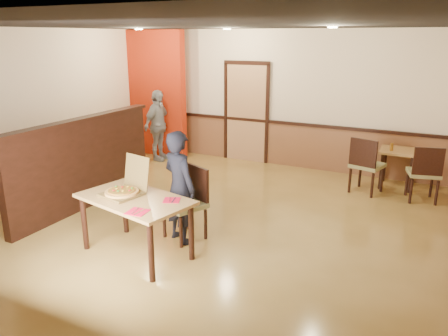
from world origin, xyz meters
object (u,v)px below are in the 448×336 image
at_px(diner_chair, 189,200).
at_px(side_table, 398,159).
at_px(side_chair_right, 425,171).
at_px(passerby, 158,126).
at_px(condiment, 392,147).
at_px(diner, 180,187).
at_px(pizza_box, 125,190).
at_px(side_chair_left, 366,163).
at_px(main_table, 135,206).

height_order(diner_chair, side_table, diner_chair).
bearing_deg(side_chair_right, passerby, -16.08).
xyz_separation_m(passerby, condiment, (4.80, 0.31, -0.01)).
bearing_deg(diner, side_table, -101.55).
height_order(side_chair_right, pizza_box, pizza_box).
distance_m(diner, condiment, 4.16).
xyz_separation_m(side_chair_left, pizza_box, (-2.35, -3.56, 0.27)).
height_order(passerby, pizza_box, passerby).
bearing_deg(side_table, side_chair_right, -52.96).
height_order(side_table, pizza_box, pizza_box).
height_order(main_table, side_chair_right, side_chair_right).
bearing_deg(side_chair_right, pizza_box, 33.18).
bearing_deg(side_chair_left, pizza_box, 71.42).
xyz_separation_m(side_table, pizza_box, (-2.82, -4.18, 0.29)).
bearing_deg(side_chair_left, main_table, 73.69).
relative_size(main_table, diner, 1.03).
bearing_deg(side_chair_right, diner, 32.69).
distance_m(diner, pizza_box, 0.72).
height_order(main_table, pizza_box, pizza_box).
bearing_deg(pizza_box, diner_chair, 65.90).
relative_size(side_table, passerby, 0.45).
relative_size(main_table, condiment, 11.15).
relative_size(diner, condiment, 10.80).
bearing_deg(condiment, passerby, -176.31).
bearing_deg(side_chair_right, condiment, -53.86).
distance_m(side_table, pizza_box, 5.05).
distance_m(diner_chair, passerby, 4.03).
xyz_separation_m(main_table, pizza_box, (-0.18, 0.04, 0.17)).
bearing_deg(side_chair_left, passerby, 12.45).
distance_m(diner_chair, side_chair_right, 4.00).
height_order(diner_chair, side_chair_left, side_chair_left).
bearing_deg(side_table, main_table, -122.05).
height_order(side_chair_left, condiment, side_chair_left).
relative_size(side_table, condiment, 4.97).
height_order(main_table, condiment, condiment).
bearing_deg(pizza_box, main_table, 0.57).
bearing_deg(diner_chair, side_table, 80.24).
bearing_deg(main_table, passerby, 133.45).
height_order(side_table, condiment, condiment).
bearing_deg(diner_chair, side_chair_left, 81.03).
height_order(diner, condiment, diner).
bearing_deg(diner, side_chair_right, -111.71).
height_order(pizza_box, condiment, pizza_box).
height_order(side_chair_right, side_table, side_chair_right).
xyz_separation_m(passerby, pizza_box, (2.11, -3.75, 0.04)).
xyz_separation_m(pizza_box, condiment, (2.69, 4.06, -0.05)).
bearing_deg(main_table, pizza_box, -179.06).
xyz_separation_m(side_chair_right, pizza_box, (-3.29, -3.56, 0.29)).
bearing_deg(condiment, side_chair_right, -39.72).
relative_size(side_chair_left, condiment, 7.14).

